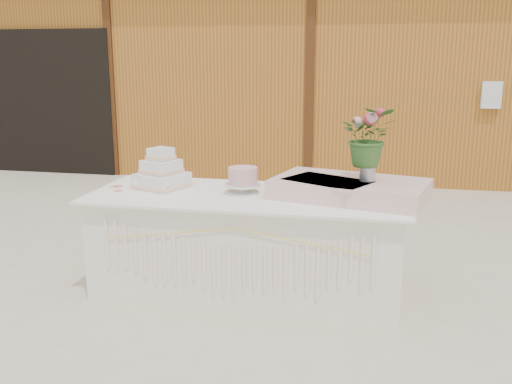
% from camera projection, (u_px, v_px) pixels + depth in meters
% --- Properties ---
extents(ground, '(80.00, 80.00, 0.00)m').
position_uv_depth(ground, '(248.00, 290.00, 4.48)').
color(ground, beige).
rests_on(ground, ground).
extents(barn, '(12.60, 4.60, 3.30)m').
position_uv_depth(barn, '(323.00, 64.00, 9.81)').
color(barn, '#AA6623').
rests_on(barn, ground).
extents(cake_table, '(2.40, 1.00, 0.77)m').
position_uv_depth(cake_table, '(248.00, 243.00, 4.39)').
color(cake_table, white).
rests_on(cake_table, ground).
extents(wedding_cake, '(0.46, 0.46, 0.32)m').
position_uv_depth(wedding_cake, '(162.00, 174.00, 4.51)').
color(wedding_cake, white).
rests_on(wedding_cake, cake_table).
extents(pink_cake_stand, '(0.28, 0.28, 0.20)m').
position_uv_depth(pink_cake_stand, '(243.00, 179.00, 4.31)').
color(pink_cake_stand, silver).
rests_on(pink_cake_stand, cake_table).
extents(satin_runner, '(1.21, 0.88, 0.14)m').
position_uv_depth(satin_runner, '(350.00, 189.00, 4.18)').
color(satin_runner, beige).
rests_on(satin_runner, cake_table).
extents(flower_vase, '(0.11, 0.11, 0.16)m').
position_uv_depth(flower_vase, '(368.00, 170.00, 4.11)').
color(flower_vase, '#B0B0B5').
rests_on(flower_vase, satin_runner).
extents(bouquet, '(0.40, 0.35, 0.43)m').
position_uv_depth(bouquet, '(369.00, 130.00, 4.04)').
color(bouquet, '#325B24').
rests_on(bouquet, flower_vase).
extents(loose_flowers, '(0.25, 0.34, 0.02)m').
position_uv_depth(loose_flowers, '(122.00, 186.00, 4.56)').
color(loose_flowers, pink).
rests_on(loose_flowers, cake_table).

